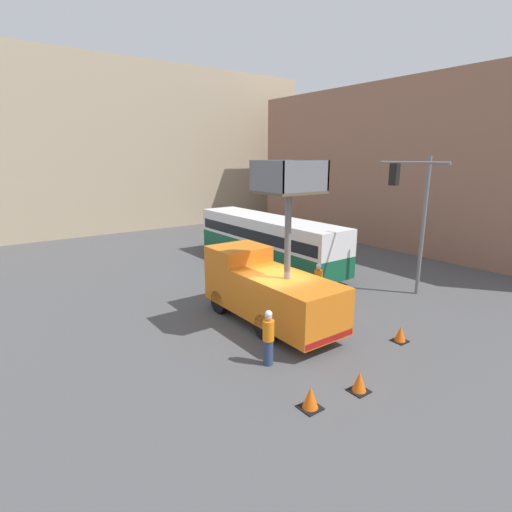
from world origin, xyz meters
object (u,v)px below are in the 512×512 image
object	(u,v)px
traffic_light_pole	(415,206)
traffic_cone_far_side	(310,398)
road_worker_near_truck	(268,338)
road_worker_directing	(318,282)
traffic_cone_near_truck	(400,334)
utility_truck	(268,287)
city_bus	(268,238)
traffic_cone_mid_road	(359,382)

from	to	relation	value
traffic_light_pole	traffic_cone_far_side	distance (m)	11.20
traffic_cone_far_side	road_worker_near_truck	bearing A→B (deg)	78.41
road_worker_directing	traffic_cone_near_truck	xyz separation A→B (m)	(-0.50, -4.83, -0.66)
utility_truck	city_bus	xyz separation A→B (m)	(5.45, 7.03, 0.21)
traffic_cone_near_truck	traffic_cone_mid_road	size ratio (longest dim) A/B	0.97
traffic_cone_near_truck	traffic_cone_mid_road	world-z (taller)	traffic_cone_mid_road
city_bus	traffic_cone_near_truck	xyz separation A→B (m)	(-2.51, -11.29, -1.50)
city_bus	traffic_cone_mid_road	size ratio (longest dim) A/B	18.72
traffic_light_pole	traffic_cone_far_side	bearing A→B (deg)	-159.89
traffic_cone_mid_road	city_bus	bearing A→B (deg)	63.25
traffic_cone_mid_road	traffic_cone_far_side	bearing A→B (deg)	171.55
traffic_cone_near_truck	traffic_cone_far_side	xyz separation A→B (m)	(-5.52, -0.99, 0.02)
traffic_light_pole	traffic_cone_near_truck	bearing A→B (deg)	-148.62
utility_truck	traffic_light_pole	world-z (taller)	traffic_light_pole
road_worker_directing	traffic_cone_far_side	distance (m)	8.40
road_worker_directing	traffic_cone_near_truck	world-z (taller)	road_worker_directing
road_worker_near_truck	traffic_cone_far_side	world-z (taller)	road_worker_near_truck
utility_truck	traffic_cone_mid_road	world-z (taller)	utility_truck
road_worker_near_truck	traffic_cone_mid_road	world-z (taller)	road_worker_near_truck
traffic_cone_near_truck	traffic_cone_far_side	distance (m)	5.61
city_bus	road_worker_directing	distance (m)	6.82
road_worker_near_truck	traffic_cone_near_truck	bearing A→B (deg)	143.29
road_worker_directing	traffic_cone_mid_road	bearing A→B (deg)	-153.85
road_worker_near_truck	traffic_cone_near_truck	distance (m)	5.28
road_worker_near_truck	road_worker_directing	bearing A→B (deg)	-168.68
city_bus	traffic_cone_near_truck	size ratio (longest dim) A/B	19.38
traffic_light_pole	traffic_cone_far_side	xyz separation A→B (m)	(-9.75, -3.57, -4.18)
city_bus	traffic_cone_mid_road	xyz separation A→B (m)	(-6.32, -12.53, -1.49)
traffic_cone_near_truck	traffic_cone_far_side	bearing A→B (deg)	-169.82
utility_truck	traffic_cone_far_side	xyz separation A→B (m)	(-2.59, -5.25, -1.26)
road_worker_directing	utility_truck	bearing A→B (deg)	160.86
traffic_cone_mid_road	traffic_cone_near_truck	bearing A→B (deg)	18.13
road_worker_directing	traffic_cone_mid_road	world-z (taller)	road_worker_directing
city_bus	traffic_cone_far_side	distance (m)	14.75
city_bus	traffic_light_pole	bearing A→B (deg)	-157.86
traffic_light_pole	road_worker_directing	xyz separation A→B (m)	(-3.73, 2.25, -3.55)
road_worker_near_truck	traffic_cone_mid_road	distance (m)	3.12
traffic_light_pole	traffic_cone_far_side	size ratio (longest dim) A/B	10.24
traffic_cone_near_truck	road_worker_near_truck	bearing A→B (deg)	162.72
city_bus	traffic_cone_mid_road	distance (m)	14.12
traffic_cone_near_truck	traffic_cone_mid_road	xyz separation A→B (m)	(-3.81, -1.25, 0.01)
city_bus	traffic_light_pole	world-z (taller)	traffic_light_pole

